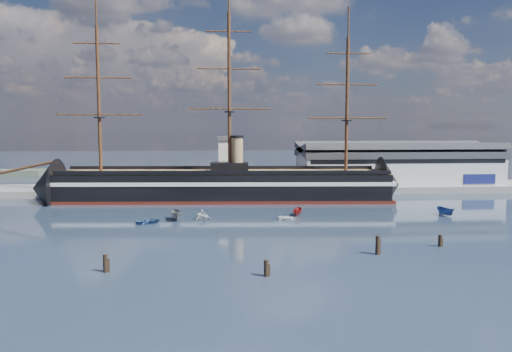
{
  "coord_description": "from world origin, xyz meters",
  "views": [
    {
      "loc": [
        -0.44,
        -74.16,
        19.94
      ],
      "look_at": [
        8.88,
        35.0,
        9.0
      ],
      "focal_mm": 35.0,
      "sensor_mm": 36.0,
      "label": 1
    }
  ],
  "objects": [
    {
      "name": "ground",
      "position": [
        0.0,
        40.0,
        0.0
      ],
      "size": [
        600.0,
        600.0,
        0.0
      ],
      "primitive_type": "plane",
      "color": "#1C2C3F",
      "rests_on": "ground"
    },
    {
      "name": "piling_near_mid",
      "position": [
        6.44,
        -9.68,
        0.0
      ],
      "size": [
        0.64,
        0.64,
        2.92
      ],
      "primitive_type": "cylinder",
      "color": "black",
      "rests_on": "ground"
    },
    {
      "name": "motorboat_d",
      "position": [
        -2.88,
        31.63,
        0.0
      ],
      "size": [
        7.14,
        6.02,
        2.44
      ],
      "primitive_type": "imported",
      "rotation": [
        0.0,
        0.0,
        0.57
      ],
      "color": "silver",
      "rests_on": "ground"
    },
    {
      "name": "warehouse",
      "position": [
        58.0,
        80.0,
        7.98
      ],
      "size": [
        63.0,
        21.0,
        11.6
      ],
      "color": "#B7BABC",
      "rests_on": "ground"
    },
    {
      "name": "motorboat_e",
      "position": [
        15.38,
        29.98,
        0.0
      ],
      "size": [
        2.4,
        3.0,
        1.31
      ],
      "primitive_type": "imported",
      "rotation": [
        0.0,
        0.0,
        1.04
      ],
      "color": "white",
      "rests_on": "ground"
    },
    {
      "name": "piling_near_right",
      "position": [
        24.91,
        0.08,
        0.0
      ],
      "size": [
        0.64,
        0.64,
        3.72
      ],
      "primitive_type": "cylinder",
      "color": "black",
      "rests_on": "ground"
    },
    {
      "name": "quay_tower",
      "position": [
        3.0,
        73.0,
        9.75
      ],
      "size": [
        5.0,
        5.0,
        15.0
      ],
      "color": "silver",
      "rests_on": "ground"
    },
    {
      "name": "quay",
      "position": [
        10.0,
        76.0,
        0.0
      ],
      "size": [
        180.0,
        18.0,
        2.0
      ],
      "primitive_type": "cube",
      "color": "slate",
      "rests_on": "ground"
    },
    {
      "name": "warship",
      "position": [
        0.15,
        60.0,
        4.04
      ],
      "size": [
        113.4,
        22.35,
        53.94
      ],
      "rotation": [
        0.0,
        0.0,
        -0.07
      ],
      "color": "black",
      "rests_on": "ground"
    },
    {
      "name": "motorboat_a",
      "position": [
        -8.44,
        31.65,
        0.0
      ],
      "size": [
        6.8,
        3.45,
        2.6
      ],
      "primitive_type": "imported",
      "rotation": [
        0.0,
        0.0,
        0.17
      ],
      "color": "slate",
      "rests_on": "ground"
    },
    {
      "name": "motorboat_f",
      "position": [
        51.3,
        32.03,
        0.0
      ],
      "size": [
        6.4,
        3.6,
        2.42
      ],
      "primitive_type": "imported",
      "rotation": [
        0.0,
        0.0,
        0.24
      ],
      "color": "navy",
      "rests_on": "ground"
    },
    {
      "name": "piling_far_right",
      "position": [
        37.04,
        4.34,
        0.0
      ],
      "size": [
        0.64,
        0.64,
        2.68
      ],
      "primitive_type": "cylinder",
      "color": "black",
      "rests_on": "ground"
    },
    {
      "name": "motorboat_b",
      "position": [
        -13.97,
        28.42,
        0.0
      ],
      "size": [
        2.34,
        3.42,
        1.48
      ],
      "primitive_type": "imported",
      "rotation": [
        0.0,
        0.0,
        1.94
      ],
      "color": "#2C4F81",
      "rests_on": "ground"
    },
    {
      "name": "piling_near_left",
      "position": [
        -15.33,
        -5.92,
        0.0
      ],
      "size": [
        0.64,
        0.64,
        3.19
      ],
      "primitive_type": "cylinder",
      "color": "black",
      "rests_on": "ground"
    },
    {
      "name": "motorboat_c",
      "position": [
        18.26,
        35.08,
        0.0
      ],
      "size": [
        5.62,
        3.69,
        2.11
      ],
      "primitive_type": "imported",
      "rotation": [
        0.0,
        0.0,
        -0.37
      ],
      "color": "maroon",
      "rests_on": "ground"
    }
  ]
}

